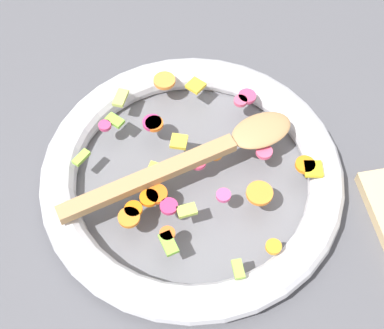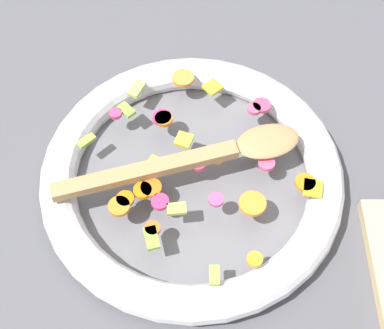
# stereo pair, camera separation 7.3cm
# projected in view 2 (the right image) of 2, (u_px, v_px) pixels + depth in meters

# --- Properties ---
(ground_plane) EXTENTS (4.00, 4.00, 0.00)m
(ground_plane) POSITION_uv_depth(u_px,v_px,m) (192.00, 183.00, 0.77)
(ground_plane) COLOR #4C4C51
(skillet) EXTENTS (0.43, 0.43, 0.05)m
(skillet) POSITION_uv_depth(u_px,v_px,m) (192.00, 175.00, 0.75)
(skillet) COLOR slate
(skillet) RESTS_ON ground_plane
(chopped_vegetables) EXTENTS (0.34, 0.35, 0.01)m
(chopped_vegetables) POSITION_uv_depth(u_px,v_px,m) (193.00, 160.00, 0.73)
(chopped_vegetables) COLOR orange
(chopped_vegetables) RESTS_ON skillet
(wooden_spoon) EXTENTS (0.34, 0.13, 0.01)m
(wooden_spoon) POSITION_uv_depth(u_px,v_px,m) (205.00, 156.00, 0.72)
(wooden_spoon) COLOR #A87F51
(wooden_spoon) RESTS_ON chopped_vegetables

